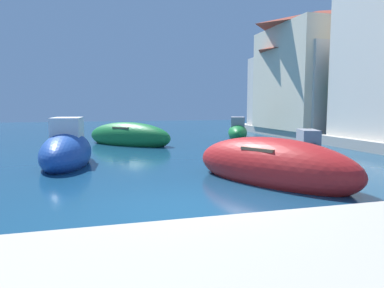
{
  "coord_description": "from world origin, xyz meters",
  "views": [
    {
      "loc": [
        -1.59,
        -6.67,
        2.1
      ],
      "look_at": [
        2.63,
        8.76,
        0.32
      ],
      "focal_mm": 32.76,
      "sensor_mm": 36.0,
      "label": 1
    }
  ],
  "objects_px": {
    "moored_boat_7": "(67,151)",
    "moored_boat_2": "(306,148)",
    "moored_boat_6": "(271,166)",
    "waterfront_building_annex": "(317,70)",
    "moored_boat_8": "(238,131)",
    "moored_boat_3": "(129,137)",
    "quayside_tree": "(351,89)",
    "waterfront_building_far": "(308,83)"
  },
  "relations": [
    {
      "from": "moored_boat_6",
      "to": "waterfront_building_annex",
      "type": "bearing_deg",
      "value": -65.99
    },
    {
      "from": "moored_boat_8",
      "to": "waterfront_building_annex",
      "type": "distance_m",
      "value": 6.96
    },
    {
      "from": "moored_boat_2",
      "to": "moored_boat_3",
      "type": "relative_size",
      "value": 0.7
    },
    {
      "from": "moored_boat_8",
      "to": "waterfront_building_annex",
      "type": "height_order",
      "value": "waterfront_building_annex"
    },
    {
      "from": "moored_boat_3",
      "to": "moored_boat_6",
      "type": "height_order",
      "value": "moored_boat_6"
    },
    {
      "from": "moored_boat_3",
      "to": "moored_boat_6",
      "type": "relative_size",
      "value": 0.94
    },
    {
      "from": "waterfront_building_annex",
      "to": "waterfront_building_far",
      "type": "distance_m",
      "value": 1.28
    },
    {
      "from": "moored_boat_6",
      "to": "quayside_tree",
      "type": "bearing_deg",
      "value": -75.95
    },
    {
      "from": "moored_boat_7",
      "to": "quayside_tree",
      "type": "bearing_deg",
      "value": 109.25
    },
    {
      "from": "moored_boat_8",
      "to": "moored_boat_2",
      "type": "bearing_deg",
      "value": 17.34
    },
    {
      "from": "moored_boat_8",
      "to": "quayside_tree",
      "type": "height_order",
      "value": "quayside_tree"
    },
    {
      "from": "moored_boat_6",
      "to": "waterfront_building_far",
      "type": "bearing_deg",
      "value": -63.92
    },
    {
      "from": "moored_boat_2",
      "to": "waterfront_building_annex",
      "type": "bearing_deg",
      "value": -16.06
    },
    {
      "from": "moored_boat_3",
      "to": "waterfront_building_far",
      "type": "distance_m",
      "value": 13.73
    },
    {
      "from": "moored_boat_7",
      "to": "waterfront_building_annex",
      "type": "bearing_deg",
      "value": 122.55
    },
    {
      "from": "moored_boat_3",
      "to": "moored_boat_8",
      "type": "xyz_separation_m",
      "value": [
        7.31,
        2.51,
        -0.01
      ]
    },
    {
      "from": "moored_boat_8",
      "to": "waterfront_building_annex",
      "type": "xyz_separation_m",
      "value": [
        5.64,
        -0.25,
        4.08
      ]
    },
    {
      "from": "moored_boat_2",
      "to": "moored_boat_7",
      "type": "relative_size",
      "value": 0.79
    },
    {
      "from": "moored_boat_2",
      "to": "waterfront_building_far",
      "type": "height_order",
      "value": "waterfront_building_far"
    },
    {
      "from": "moored_boat_8",
      "to": "quayside_tree",
      "type": "xyz_separation_m",
      "value": [
        4.89,
        -4.61,
        2.58
      ]
    },
    {
      "from": "moored_boat_3",
      "to": "waterfront_building_annex",
      "type": "height_order",
      "value": "waterfront_building_annex"
    },
    {
      "from": "waterfront_building_far",
      "to": "quayside_tree",
      "type": "bearing_deg",
      "value": -97.93
    },
    {
      "from": "moored_boat_6",
      "to": "waterfront_building_annex",
      "type": "distance_m",
      "value": 16.54
    },
    {
      "from": "moored_boat_2",
      "to": "moored_boat_7",
      "type": "height_order",
      "value": "moored_boat_7"
    },
    {
      "from": "moored_boat_3",
      "to": "waterfront_building_far",
      "type": "relative_size",
      "value": 0.51
    },
    {
      "from": "moored_boat_3",
      "to": "waterfront_building_far",
      "type": "bearing_deg",
      "value": -120.04
    },
    {
      "from": "moored_boat_7",
      "to": "quayside_tree",
      "type": "relative_size",
      "value": 1.19
    },
    {
      "from": "moored_boat_7",
      "to": "moored_boat_3",
      "type": "bearing_deg",
      "value": 160.41
    },
    {
      "from": "moored_boat_6",
      "to": "waterfront_building_annex",
      "type": "xyz_separation_m",
      "value": [
        9.99,
        12.54,
        4.06
      ]
    },
    {
      "from": "moored_boat_6",
      "to": "moored_boat_7",
      "type": "distance_m",
      "value": 7.2
    },
    {
      "from": "waterfront_building_far",
      "to": "moored_boat_3",
      "type": "bearing_deg",
      "value": -165.96
    },
    {
      "from": "moored_boat_3",
      "to": "moored_boat_7",
      "type": "bearing_deg",
      "value": 111.07
    },
    {
      "from": "waterfront_building_annex",
      "to": "quayside_tree",
      "type": "bearing_deg",
      "value": -99.68
    },
    {
      "from": "moored_boat_7",
      "to": "moored_boat_2",
      "type": "bearing_deg",
      "value": 91.66
    },
    {
      "from": "quayside_tree",
      "to": "moored_boat_6",
      "type": "bearing_deg",
      "value": -138.51
    },
    {
      "from": "moored_boat_2",
      "to": "quayside_tree",
      "type": "distance_m",
      "value": 7.53
    },
    {
      "from": "moored_boat_6",
      "to": "moored_boat_8",
      "type": "relative_size",
      "value": 1.51
    },
    {
      "from": "moored_boat_2",
      "to": "moored_boat_8",
      "type": "height_order",
      "value": "moored_boat_8"
    },
    {
      "from": "moored_boat_2",
      "to": "waterfront_building_far",
      "type": "relative_size",
      "value": 0.36
    },
    {
      "from": "moored_boat_3",
      "to": "quayside_tree",
      "type": "xyz_separation_m",
      "value": [
        12.2,
        -2.1,
        2.56
      ]
    },
    {
      "from": "moored_boat_2",
      "to": "moored_boat_8",
      "type": "distance_m",
      "value": 8.93
    },
    {
      "from": "moored_boat_6",
      "to": "moored_boat_8",
      "type": "distance_m",
      "value": 13.51
    }
  ]
}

